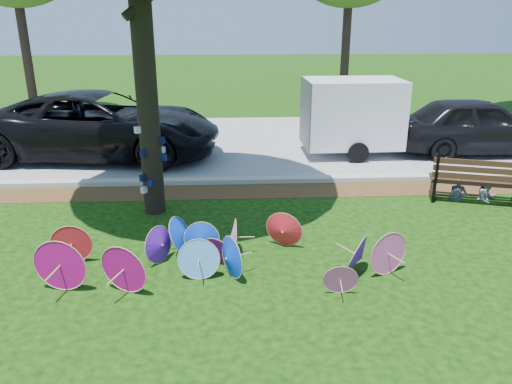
% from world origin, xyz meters
% --- Properties ---
extents(ground, '(90.00, 90.00, 0.00)m').
position_xyz_m(ground, '(0.00, 0.00, 0.00)').
color(ground, black).
rests_on(ground, ground).
extents(mulch_strip, '(90.00, 1.00, 0.01)m').
position_xyz_m(mulch_strip, '(0.00, 4.50, 0.01)').
color(mulch_strip, '#472D16').
rests_on(mulch_strip, ground).
extents(curb, '(90.00, 0.30, 0.12)m').
position_xyz_m(curb, '(0.00, 5.20, 0.06)').
color(curb, '#B7B5AD').
rests_on(curb, ground).
extents(street, '(90.00, 8.00, 0.01)m').
position_xyz_m(street, '(0.00, 9.35, 0.01)').
color(street, gray).
rests_on(street, ground).
extents(parasol_pile, '(5.99, 2.09, 0.87)m').
position_xyz_m(parasol_pile, '(-0.39, 0.66, 0.36)').
color(parasol_pile, '#5D17B1').
rests_on(parasol_pile, ground).
extents(black_van, '(7.23, 3.98, 1.92)m').
position_xyz_m(black_van, '(-3.75, 7.82, 0.96)').
color(black_van, black).
rests_on(black_van, ground).
extents(dark_pickup, '(5.02, 2.05, 1.71)m').
position_xyz_m(dark_pickup, '(7.49, 7.64, 0.85)').
color(dark_pickup, black).
rests_on(dark_pickup, ground).
extents(cargo_trailer, '(2.81, 1.81, 2.55)m').
position_xyz_m(cargo_trailer, '(3.66, 7.67, 1.27)').
color(cargo_trailer, white).
rests_on(cargo_trailer, ground).
extents(park_bench, '(2.15, 1.32, 1.05)m').
position_xyz_m(park_bench, '(5.56, 3.61, 0.52)').
color(park_bench, black).
rests_on(park_bench, ground).
extents(person_left, '(0.43, 0.33, 1.08)m').
position_xyz_m(person_left, '(5.21, 3.66, 0.54)').
color(person_left, '#3D4053').
rests_on(person_left, ground).
extents(person_right, '(0.61, 0.53, 1.10)m').
position_xyz_m(person_right, '(5.91, 3.66, 0.55)').
color(person_right, '#B4B4BD').
rests_on(person_right, ground).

